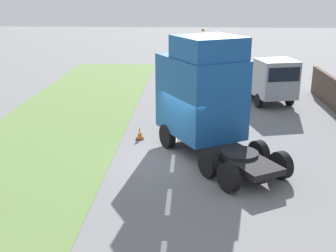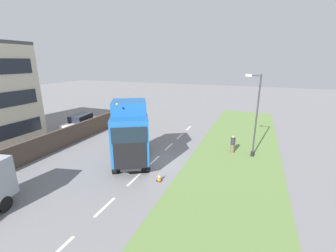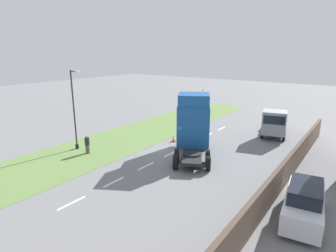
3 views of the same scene
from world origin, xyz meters
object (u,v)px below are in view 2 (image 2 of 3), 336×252
Objects in this scene: lorry_cab at (130,135)px; lamp_post at (255,119)px; parked_car at (81,124)px; traffic_cone_lead at (159,177)px; pedestrian at (233,144)px.

lorry_cab is 9.90m from lamp_post.
parked_car reaches higher than traffic_cone_lead.
parked_car is 8.27× the size of traffic_cone_lead.
lorry_cab is 1.00× the size of lamp_post.
pedestrian reaches higher than traffic_cone_lead.
lorry_cab is 8.88m from pedestrian.
lamp_post is at bearing 172.64° from parked_car.
traffic_cone_lead is at bearing 144.85° from parked_car.
traffic_cone_lead is (-12.38, 6.57, -0.68)m from parked_car.
lamp_post reaches higher than traffic_cone_lead.
parked_car is at bearing -27.96° from traffic_cone_lead.
lorry_cab is 3.85m from traffic_cone_lead.
pedestrian is 2.66× the size of traffic_cone_lead.
lamp_post reaches higher than parked_car.
lorry_cab is at bearing -24.57° from traffic_cone_lead.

